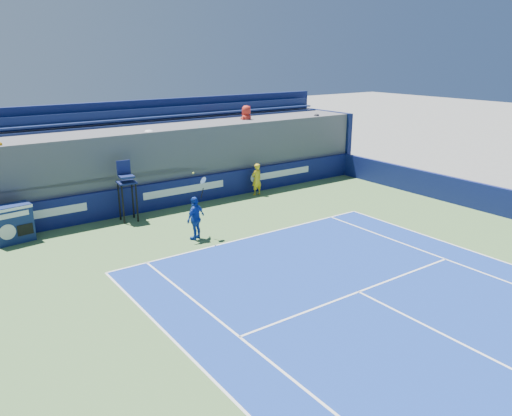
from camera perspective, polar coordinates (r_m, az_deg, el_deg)
ball_person at (r=24.00m, az=0.07°, el=3.31°), size 0.59×0.41×1.53m
back_hoarding at (r=22.71m, az=-8.21°, el=1.85°), size 20.40×0.21×1.20m
match_clock at (r=19.96m, az=-26.08°, el=-1.52°), size 1.40×0.88×1.40m
umpire_chair at (r=20.69m, az=-14.59°, el=2.60°), size 0.76×0.76×2.48m
tennis_player at (r=18.30m, az=-6.91°, el=-1.14°), size 1.04×0.76×2.57m
stadium_seating at (r=24.22m, az=-10.59°, el=5.71°), size 21.00×4.05×4.40m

